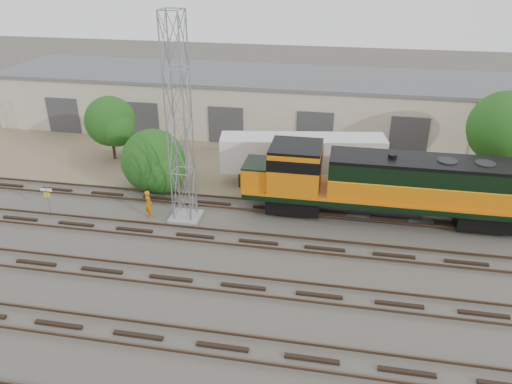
% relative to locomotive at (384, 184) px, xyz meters
% --- Properties ---
extents(ground, '(140.00, 140.00, 0.00)m').
position_rel_locomotive_xyz_m(ground, '(-7.33, -6.00, -2.56)').
color(ground, '#47423A').
rests_on(ground, ground).
extents(dirt_strip, '(80.00, 16.00, 0.02)m').
position_rel_locomotive_xyz_m(dirt_strip, '(-7.33, 9.00, -2.55)').
color(dirt_strip, '#726047').
rests_on(dirt_strip, ground).
extents(tracks, '(80.00, 20.40, 0.28)m').
position_rel_locomotive_xyz_m(tracks, '(-7.33, -9.00, -2.48)').
color(tracks, black).
rests_on(tracks, ground).
extents(warehouse, '(58.40, 10.40, 5.30)m').
position_rel_locomotive_xyz_m(warehouse, '(-7.28, 16.98, 0.10)').
color(warehouse, beige).
rests_on(warehouse, ground).
extents(locomotive, '(18.73, 3.29, 4.50)m').
position_rel_locomotive_xyz_m(locomotive, '(0.00, 0.00, 0.00)').
color(locomotive, black).
rests_on(locomotive, tracks).
extents(signal_tower, '(1.94, 1.94, 13.11)m').
position_rel_locomotive_xyz_m(signal_tower, '(-12.63, -2.31, 3.84)').
color(signal_tower, gray).
rests_on(signal_tower, ground).
extents(sign_post, '(0.81, 0.07, 1.99)m').
position_rel_locomotive_xyz_m(sign_post, '(-21.70, -3.52, -1.17)').
color(sign_post, gray).
rests_on(sign_post, ground).
extents(worker, '(0.82, 0.81, 1.91)m').
position_rel_locomotive_xyz_m(worker, '(-15.04, -2.57, -1.60)').
color(worker, '#D16C0B').
rests_on(worker, ground).
extents(semi_trailer, '(12.30, 4.31, 3.71)m').
position_rel_locomotive_xyz_m(semi_trailer, '(-5.40, 4.65, -0.22)').
color(semi_trailer, silver).
rests_on(semi_trailer, ground).
extents(tree_west, '(4.33, 4.12, 5.39)m').
position_rel_locomotive_xyz_m(tree_west, '(-21.54, 6.38, 0.67)').
color(tree_west, '#382619').
rests_on(tree_west, ground).
extents(tree_mid, '(4.92, 4.68, 4.68)m').
position_rel_locomotive_xyz_m(tree_mid, '(-16.13, 1.83, -0.61)').
color(tree_mid, '#382619').
rests_on(tree_mid, ground).
extents(tree_east, '(5.60, 5.34, 7.20)m').
position_rel_locomotive_xyz_m(tree_east, '(8.86, 6.59, 1.84)').
color(tree_east, '#382619').
rests_on(tree_east, ground).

